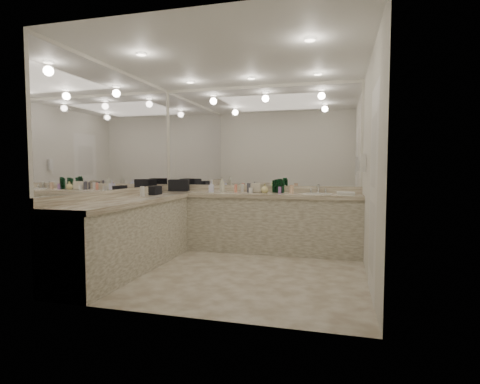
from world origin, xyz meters
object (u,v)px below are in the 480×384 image
(black_toiletry_bag, at_px, (179,186))
(soap_bottle_b, at_px, (211,187))
(soap_bottle_c, at_px, (265,188))
(soap_bottle_a, at_px, (222,184))
(hand_towel, at_px, (346,193))
(sink, at_px, (317,194))
(cream_cosmetic_case, at_px, (256,188))
(wall_phone, at_px, (363,163))

(black_toiletry_bag, xyz_separation_m, soap_bottle_b, (0.59, -0.08, -0.00))
(soap_bottle_b, xyz_separation_m, soap_bottle_c, (0.86, 0.00, -0.01))
(soap_bottle_a, xyz_separation_m, soap_bottle_c, (0.72, -0.11, -0.05))
(hand_towel, bearing_deg, soap_bottle_b, 179.76)
(soap_bottle_a, bearing_deg, sink, -2.66)
(cream_cosmetic_case, bearing_deg, soap_bottle_b, -151.42)
(sink, xyz_separation_m, black_toiletry_bag, (-2.23, 0.04, 0.10))
(black_toiletry_bag, bearing_deg, soap_bottle_a, 2.53)
(soap_bottle_c, bearing_deg, cream_cosmetic_case, 144.54)
(black_toiletry_bag, bearing_deg, wall_phone, -10.72)
(cream_cosmetic_case, bearing_deg, soap_bottle_c, -16.04)
(sink, xyz_separation_m, soap_bottle_a, (-1.50, 0.07, 0.12))
(hand_towel, bearing_deg, wall_phone, -65.81)
(wall_phone, xyz_separation_m, black_toiletry_bag, (-2.84, 0.54, -0.36))
(black_toiletry_bag, bearing_deg, cream_cosmetic_case, 1.48)
(soap_bottle_a, height_order, soap_bottle_c, soap_bottle_a)
(wall_phone, height_order, cream_cosmetic_case, wall_phone)
(wall_phone, distance_m, hand_towel, 0.65)
(black_toiletry_bag, relative_size, cream_cosmetic_case, 1.37)
(hand_towel, bearing_deg, cream_cosmetic_case, 174.80)
(wall_phone, xyz_separation_m, soap_bottle_b, (-2.25, 0.46, -0.36))
(wall_phone, relative_size, hand_towel, 0.99)
(wall_phone, relative_size, cream_cosmetic_case, 1.02)
(soap_bottle_a, bearing_deg, cream_cosmetic_case, 0.09)
(sink, distance_m, soap_bottle_b, 1.65)
(cream_cosmetic_case, distance_m, soap_bottle_a, 0.56)
(black_toiletry_bag, relative_size, hand_towel, 1.32)
(soap_bottle_a, bearing_deg, wall_phone, -15.14)
(soap_bottle_b, relative_size, soap_bottle_c, 1.20)
(wall_phone, height_order, soap_bottle_c, wall_phone)
(sink, distance_m, black_toiletry_bag, 2.24)
(wall_phone, bearing_deg, sink, 140.43)
(hand_towel, relative_size, soap_bottle_b, 1.39)
(black_toiletry_bag, relative_size, soap_bottle_b, 1.84)
(sink, bearing_deg, cream_cosmetic_case, 175.70)
(wall_phone, distance_m, cream_cosmetic_case, 1.69)
(wall_phone, height_order, hand_towel, wall_phone)
(soap_bottle_c, bearing_deg, hand_towel, -0.54)
(soap_bottle_c, bearing_deg, black_toiletry_bag, 176.93)
(black_toiletry_bag, height_order, soap_bottle_c, black_toiletry_bag)
(sink, distance_m, wall_phone, 0.91)
(cream_cosmetic_case, height_order, soap_bottle_b, soap_bottle_b)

